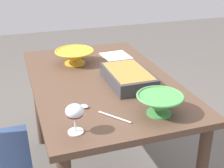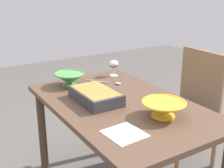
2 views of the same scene
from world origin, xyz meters
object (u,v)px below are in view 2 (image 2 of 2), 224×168
at_px(wine_glass, 114,65).
at_px(mixing_bowl, 164,108).
at_px(casserole_dish, 96,95).
at_px(small_bowl, 70,79).
at_px(chair, 189,103).
at_px(napkin, 124,134).
at_px(serving_spoon, 110,83).
at_px(dining_table, 121,118).

height_order(wine_glass, mixing_bowl, wine_glass).
bearing_deg(casserole_dish, mixing_bowl, 27.91).
bearing_deg(mixing_bowl, small_bowl, -163.59).
height_order(chair, small_bowl, chair).
distance_m(mixing_bowl, napkin, 0.31).
bearing_deg(napkin, casserole_dish, 169.06).
relative_size(wine_glass, small_bowl, 0.60).
bearing_deg(serving_spoon, mixing_bowl, -4.16).
bearing_deg(napkin, small_bowl, 174.76).
xyz_separation_m(dining_table, wine_glass, (-0.50, 0.27, 0.19)).
bearing_deg(dining_table, mixing_bowl, 17.44).
bearing_deg(casserole_dish, chair, 92.17).
relative_size(casserole_dish, small_bowl, 1.66).
bearing_deg(dining_table, wine_glass, 152.22).
distance_m(mixing_bowl, serving_spoon, 0.66).
xyz_separation_m(small_bowl, napkin, (0.82, -0.08, -0.05)).
height_order(serving_spoon, napkin, serving_spoon).
height_order(casserole_dish, small_bowl, small_bowl).
xyz_separation_m(wine_glass, mixing_bowl, (0.80, -0.17, -0.04)).
distance_m(dining_table, serving_spoon, 0.40).
bearing_deg(mixing_bowl, napkin, -79.64).
bearing_deg(small_bowl, mixing_bowl, 16.41).
bearing_deg(casserole_dish, wine_glass, 135.79).
relative_size(wine_glass, serving_spoon, 0.56).
distance_m(casserole_dish, serving_spoon, 0.36).
bearing_deg(mixing_bowl, wine_glass, 167.76).
relative_size(casserole_dish, serving_spoon, 1.53).
distance_m(wine_glass, mixing_bowl, 0.82).
xyz_separation_m(dining_table, casserole_dish, (-0.11, -0.12, 0.14)).
height_order(dining_table, small_bowl, small_bowl).
bearing_deg(chair, serving_spoon, -109.21).
bearing_deg(mixing_bowl, chair, 122.90).
height_order(dining_table, serving_spoon, serving_spoon).
xyz_separation_m(dining_table, serving_spoon, (-0.36, 0.14, 0.11)).
bearing_deg(small_bowl, chair, 69.76).
bearing_deg(chair, small_bowl, -110.24).
xyz_separation_m(dining_table, chair, (-0.14, 0.76, -0.12)).
distance_m(wine_glass, small_bowl, 0.40).
height_order(small_bowl, napkin, small_bowl).
relative_size(chair, small_bowl, 4.38).
bearing_deg(wine_glass, casserole_dish, -44.21).
height_order(wine_glass, serving_spoon, wine_glass).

